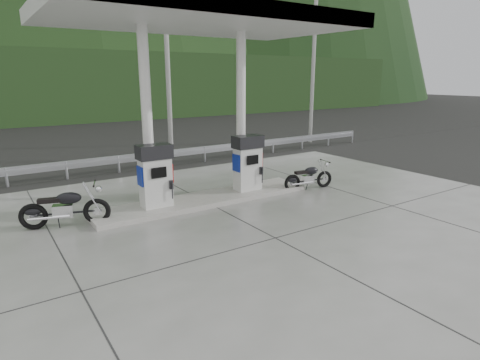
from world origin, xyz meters
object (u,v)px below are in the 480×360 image
gas_pump_left (155,176)px  motorcycle_left (65,208)px  gas_pump_right (248,163)px  motorcycle_right (309,177)px

gas_pump_left → motorcycle_left: bearing=176.7°
gas_pump_left → motorcycle_left: (-2.44, 0.14, -0.56)m
gas_pump_right → motorcycle_left: 5.67m
gas_pump_left → motorcycle_right: gas_pump_left is taller
gas_pump_left → motorcycle_right: size_ratio=1.01×
gas_pump_left → gas_pump_right: (3.20, 0.00, 0.00)m
gas_pump_left → gas_pump_right: same height
gas_pump_right → motorcycle_left: (-5.64, 0.14, -0.56)m
motorcycle_left → motorcycle_right: 7.76m
motorcycle_right → motorcycle_left: bearing=-176.7°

